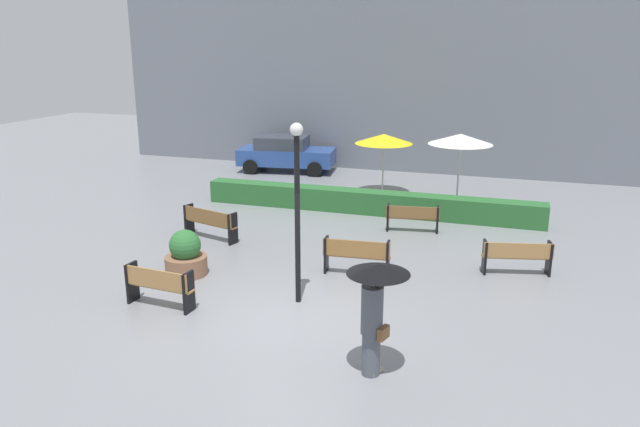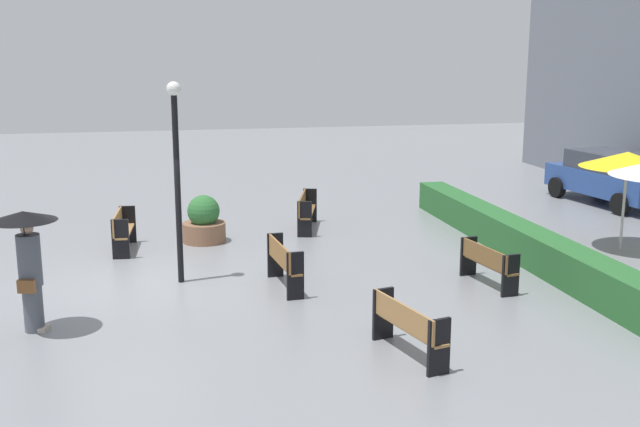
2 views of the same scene
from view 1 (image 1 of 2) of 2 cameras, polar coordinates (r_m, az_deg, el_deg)
The scene contains 14 objects.
ground_plane at distance 13.00m, azimuth -3.11°, elevation -9.74°, with size 60.00×60.00×0.00m, color gray.
bench_far_left at distance 18.00m, azimuth -10.37°, elevation -0.72°, with size 1.89×0.85×0.91m.
bench_near_left at distance 13.70m, azimuth -14.93°, elevation -6.46°, with size 1.64×0.50×0.91m.
bench_back_row at distance 18.62m, azimuth 8.69°, elevation -0.28°, with size 1.64×0.59×0.82m.
bench_mid_center at distance 15.03m, azimuth 3.45°, elevation -3.81°, with size 1.69×0.46×0.92m.
bench_far_right at distance 15.83m, azimuth 18.04°, elevation -3.75°, with size 1.72×0.73×0.85m.
pedestrian_with_umbrella at distance 10.38m, azimuth 5.17°, elevation -8.23°, with size 1.08×1.08×2.06m.
planter_pot at distance 15.44m, azimuth -12.50°, elevation -3.89°, with size 1.04×1.04×1.15m.
lamp_post at distance 12.93m, azimuth -2.16°, elevation 1.69°, with size 0.28×0.28×4.00m.
patio_umbrella_yellow at distance 22.63m, azimuth 6.01°, elevation 6.99°, with size 2.13×2.13×2.32m.
patio_umbrella_white at distance 21.13m, azimuth 13.06°, elevation 6.82°, with size 2.17×2.17×2.61m.
hedge_strip at distance 20.52m, azimuth 4.52°, elevation 1.08°, with size 11.49×0.70×0.76m, color #28602D.
building_facade at distance 27.27m, azimuth 9.23°, elevation 12.96°, with size 28.00×1.20×8.60m, color slate.
parked_car at distance 27.07m, azimuth -3.25°, elevation 5.69°, with size 4.40×2.43×1.57m.
Camera 1 is at (4.28, -10.90, 5.63)m, focal length 34.07 mm.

